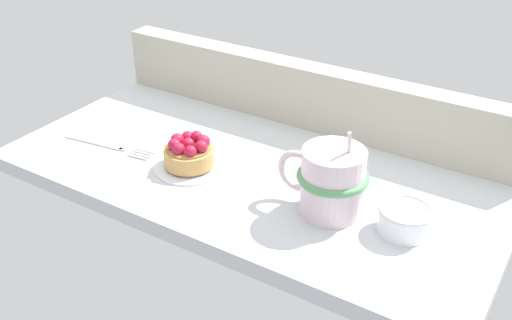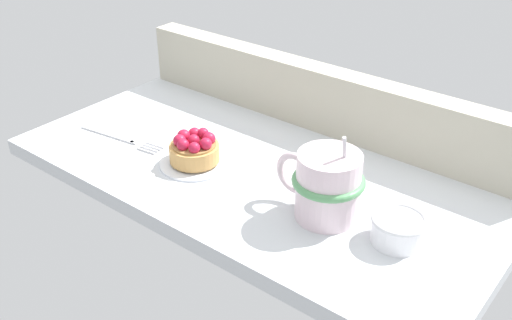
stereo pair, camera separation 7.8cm
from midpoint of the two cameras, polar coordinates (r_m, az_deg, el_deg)
ground_plane at (r=89.80cm, az=-2.66°, el=-1.34°), size 73.97×37.57×2.48cm
window_rail_back at (r=99.28cm, az=2.70°, el=6.13°), size 72.49×4.29×10.46cm
dessert_plate at (r=89.66cm, az=-8.85°, el=-0.60°), size 10.66×10.66×0.67cm
raspberry_tart at (r=88.55cm, az=-8.96°, el=0.68°), size 7.47×7.47×4.41cm
coffee_mug at (r=77.02cm, az=4.29°, el=-2.06°), size 12.81×9.43×12.33cm
dessert_fork at (r=97.90cm, az=-16.17°, el=1.29°), size 16.43×3.72×0.60cm
sugar_bowl at (r=76.04cm, az=11.18°, el=-5.62°), size 6.95×6.95×3.59cm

